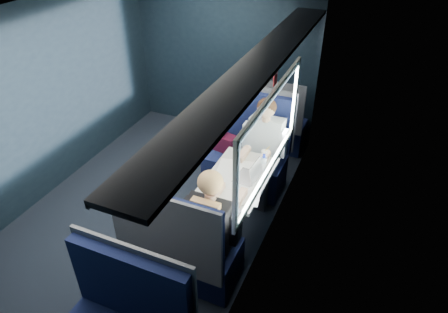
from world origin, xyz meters
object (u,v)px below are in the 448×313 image
at_px(man, 263,146).
at_px(laptop, 251,174).
at_px(seat_row_front, 269,123).
at_px(cup, 265,154).
at_px(bottle_small, 264,164).
at_px(table, 235,182).
at_px(seat_bay_near, 247,155).
at_px(seat_bay_far, 183,250).
at_px(woman, 214,221).

xyz_separation_m(man, laptop, (0.10, -0.69, 0.08)).
relative_size(seat_row_front, cup, 12.34).
xyz_separation_m(bottle_small, cup, (-0.07, 0.24, -0.05)).
distance_m(bottle_small, cup, 0.25).
distance_m(table, man, 0.70).
relative_size(seat_bay_near, laptop, 4.26).
relative_size(seat_bay_far, man, 0.95).
bearing_deg(seat_bay_far, bottle_small, 68.60).
bearing_deg(seat_row_front, woman, -84.30).
relative_size(seat_bay_far, woman, 0.95).
relative_size(seat_bay_far, seat_row_front, 1.09).
distance_m(man, laptop, 0.70).
bearing_deg(seat_bay_far, seat_bay_near, 90.33).
distance_m(man, bottle_small, 0.54).
bearing_deg(seat_bay_near, man, -33.64).
xyz_separation_m(seat_bay_far, laptop, (0.35, 0.89, 0.38)).
bearing_deg(seat_bay_near, bottle_small, -57.37).
xyz_separation_m(table, bottle_small, (0.24, 0.20, 0.17)).
bearing_deg(table, cup, 68.72).
bearing_deg(seat_bay_near, woman, -80.65).
relative_size(woman, laptop, 4.47).
bearing_deg(cup, seat_bay_far, -105.06).
xyz_separation_m(seat_row_front, bottle_small, (0.42, -1.60, 0.42)).
bearing_deg(bottle_small, table, -140.15).
bearing_deg(seat_row_front, man, -77.17).
xyz_separation_m(table, man, (0.07, 0.70, 0.06)).
bearing_deg(bottle_small, seat_row_front, 104.76).
bearing_deg(cup, laptop, -90.96).
xyz_separation_m(man, bottle_small, (0.17, -0.50, 0.11)).
bearing_deg(seat_bay_near, seat_bay_far, -89.67).
relative_size(seat_bay_near, seat_bay_far, 1.00).
distance_m(seat_bay_near, woman, 1.63).
bearing_deg(cup, bottle_small, -74.48).
xyz_separation_m(seat_bay_far, seat_row_front, (0.00, 2.67, -0.00)).
relative_size(seat_row_front, laptop, 3.92).
relative_size(seat_row_front, man, 0.88).
bearing_deg(man, table, -95.52).
height_order(seat_bay_near, seat_row_front, seat_bay_near).
distance_m(seat_bay_far, woman, 0.43).
height_order(seat_bay_near, man, man).
distance_m(table, laptop, 0.21).
bearing_deg(table, seat_bay_far, -101.78).
xyz_separation_m(woman, cup, (0.10, 1.15, 0.06)).
bearing_deg(woman, bottle_small, 79.33).
height_order(laptop, bottle_small, same).
bearing_deg(seat_bay_far, woman, 33.82).
bearing_deg(table, bottle_small, 39.85).
bearing_deg(seat_bay_near, seat_row_front, 89.38).
bearing_deg(man, cup, -68.13).
distance_m(table, bottle_small, 0.35).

